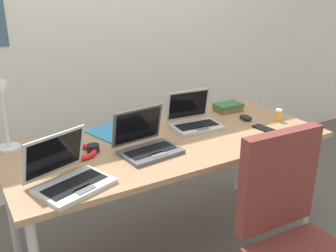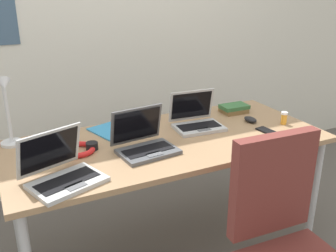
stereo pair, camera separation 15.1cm
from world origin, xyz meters
TOP-DOWN VIEW (x-y plane):
  - ground_plane at (0.00, 0.00)m, footprint 12.00×12.00m
  - wall_back at (-0.00, 1.10)m, footprint 6.00×0.13m
  - desk at (0.00, 0.00)m, footprint 1.80×0.80m
  - desk_lamp at (-0.80, 0.28)m, footprint 0.12×0.18m
  - laptop_center at (-0.64, -0.23)m, footprint 0.38×0.36m
  - laptop_mid_desk at (0.24, 0.09)m, footprint 0.31×0.26m
  - laptop_near_lamp at (-0.18, -0.09)m, footprint 0.32×0.28m
  - computer_mouse at (0.59, 0.02)m, footprint 0.07×0.10m
  - cell_phone at (0.58, -0.16)m, footprint 0.08×0.14m
  - headphones at (-0.50, 0.05)m, footprint 0.21×0.18m
  - pill_bottle at (0.75, -0.10)m, footprint 0.04×0.04m
  - book_stack at (0.61, 0.23)m, footprint 0.19×0.14m
  - paper_folder_by_keyboard at (-0.22, 0.23)m, footprint 0.31×0.36m

SIDE VIEW (x-z plane):
  - ground_plane at x=0.00m, z-range 0.00..0.00m
  - desk at x=0.00m, z-range 0.31..1.05m
  - paper_folder_by_keyboard at x=-0.22m, z-range 0.74..0.75m
  - cell_phone at x=0.58m, z-range 0.74..0.75m
  - headphones at x=-0.50m, z-range 0.74..0.78m
  - computer_mouse at x=0.59m, z-range 0.74..0.77m
  - book_stack at x=0.61m, z-range 0.74..0.79m
  - pill_bottle at x=0.75m, z-range 0.74..0.82m
  - laptop_mid_desk at x=0.24m, z-range 0.68..0.89m
  - laptop_near_lamp at x=-0.18m, z-range 0.67..0.90m
  - laptop_center at x=-0.64m, z-range 0.67..0.90m
  - desk_lamp at x=-0.80m, z-range 0.74..1.14m
  - wall_back at x=0.00m, z-range 0.00..2.60m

